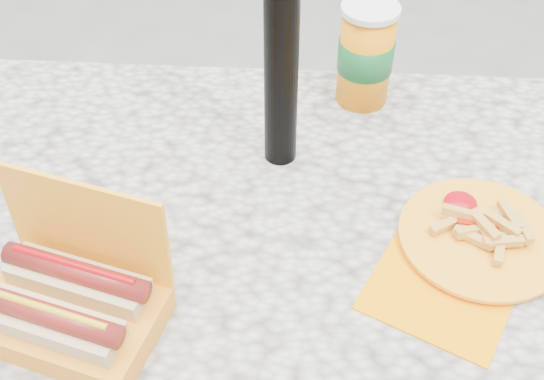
{
  "coord_description": "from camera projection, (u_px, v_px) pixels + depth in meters",
  "views": [
    {
      "loc": [
        0.04,
        -0.66,
        1.47
      ],
      "look_at": [
        -0.01,
        0.03,
        0.8
      ],
      "focal_mm": 45.0,
      "sensor_mm": 36.0,
      "label": 1
    }
  ],
  "objects": [
    {
      "name": "picnic_table",
      "position": [
        274.0,
        276.0,
        1.05
      ],
      "size": [
        1.2,
        0.8,
        0.75
      ],
      "color": "beige",
      "rests_on": "ground"
    },
    {
      "name": "soda_cup",
      "position": [
        366.0,
        55.0,
        1.13
      ],
      "size": [
        0.1,
        0.1,
        0.18
      ],
      "rotation": [
        0.0,
        0.0,
        0.15
      ],
      "color": "orange",
      "rests_on": "picnic_table"
    },
    {
      "name": "fries_plate",
      "position": [
        477.0,
        240.0,
        0.94
      ],
      "size": [
        0.3,
        0.32,
        0.05
      ],
      "rotation": [
        0.0,
        0.0,
        -0.34
      ],
      "color": "#FF9500",
      "rests_on": "picnic_table"
    },
    {
      "name": "hotdog_box",
      "position": [
        69.0,
        303.0,
        0.83
      ],
      "size": [
        0.25,
        0.21,
        0.18
      ],
      "rotation": [
        0.0,
        0.0,
        -0.28
      ],
      "color": "#FFA11D",
      "rests_on": "picnic_table"
    }
  ]
}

